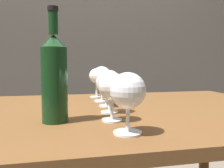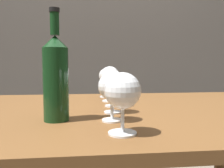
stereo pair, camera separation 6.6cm
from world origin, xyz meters
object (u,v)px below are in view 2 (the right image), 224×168
Objects in this scene: wine_glass_white at (112,83)px; wine_bottle at (56,76)px; wine_glass_port at (110,77)px; wine_glass_merlot at (106,77)px; wine_glass_cabernet at (123,92)px; wine_glass_rose at (112,88)px; wine_glass_chardonnay at (113,82)px.

wine_bottle reaches higher than wine_glass_white.
wine_bottle is (-0.19, -0.33, 0.02)m from wine_glass_port.
wine_glass_white is 0.12m from wine_glass_port.
wine_glass_cabernet is at bearing -91.23° from wine_glass_merlot.
wine_glass_white is at bearing 47.97° from wine_bottle.
wine_glass_rose is at bearing -92.86° from wine_glass_merlot.
wine_glass_chardonnay is 0.12m from wine_glass_white.
wine_glass_cabernet is 1.02× the size of wine_glass_merlot.
wine_glass_port is at bearing 86.66° from wine_glass_chardonnay.
wine_glass_chardonnay is 0.20m from wine_bottle.
wine_glass_rose is at bearing -97.46° from wine_glass_chardonnay.
wine_bottle reaches higher than wine_glass_cabernet.
wine_glass_cabernet is 0.95× the size of wine_glass_port.
wine_glass_chardonnay is at bearing 26.57° from wine_bottle.
wine_glass_port is (0.03, 0.35, 0.01)m from wine_glass_rose.
wine_glass_chardonnay is (0.01, 0.11, 0.01)m from wine_glass_rose.
wine_glass_rose is at bearing -96.28° from wine_glass_white.
wine_glass_white is (0.01, 0.36, -0.01)m from wine_glass_cabernet.
wine_glass_merlot reaches higher than wine_glass_rose.
wine_glass_cabernet is at bearing -92.10° from wine_glass_port.
wine_glass_white is 0.28m from wine_bottle.
wine_glass_merlot is at bearing 87.14° from wine_glass_rose.
wine_bottle is at bearing -153.43° from wine_glass_chardonnay.
wine_glass_rose is 0.35m from wine_glass_port.
wine_bottle is at bearing -132.03° from wine_glass_white.
wine_glass_chardonnay is 1.01× the size of wine_glass_merlot.
wine_bottle reaches higher than wine_glass_port.
wine_glass_chardonnay is 1.09× the size of wine_glass_white.
wine_glass_cabernet is 0.23m from wine_bottle.
wine_glass_port reaches higher than wine_glass_merlot.
wine_glass_rose is 0.98× the size of wine_glass_chardonnay.
wine_glass_chardonnay is 0.94× the size of wine_glass_port.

